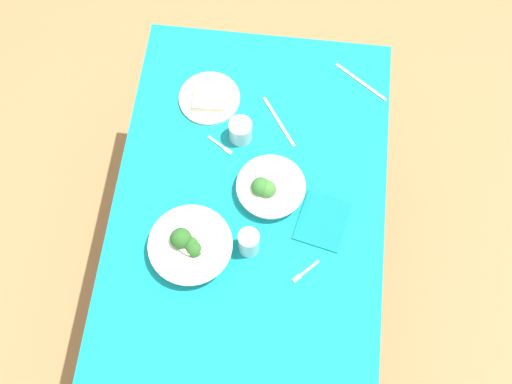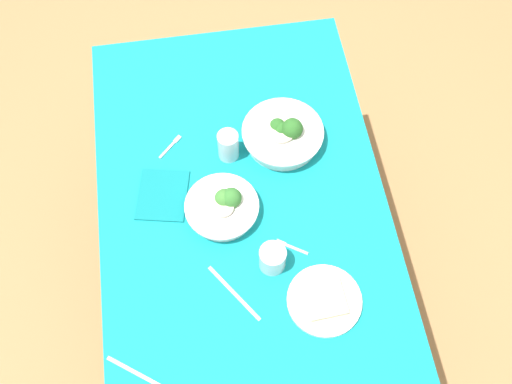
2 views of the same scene
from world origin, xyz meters
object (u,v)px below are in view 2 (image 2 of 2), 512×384
broccoli_bowl_near (223,206)px  table_knife_right (143,377)px  table_knife_left (234,293)px  broccoli_bowl_far (283,134)px  bread_side_plate (325,300)px  water_glass_side (228,146)px  napkin_folded_upper (163,195)px  fork_by_far_bowl (290,247)px  water_glass_center (272,258)px  fork_by_near_bowl (171,146)px

broccoli_bowl_near → table_knife_right: broccoli_bowl_near is taller
table_knife_left → table_knife_right: (0.19, -0.26, 0.00)m
broccoli_bowl_far → bread_side_plate: bearing=2.2°
water_glass_side → napkin_folded_upper: (0.11, -0.22, -0.05)m
broccoli_bowl_far → bread_side_plate: (0.54, 0.02, -0.02)m
broccoli_bowl_near → fork_by_far_bowl: 0.23m
water_glass_center → table_knife_left: (0.07, -0.12, -0.04)m
water_glass_center → table_knife_left: bearing=-59.5°
fork_by_far_bowl → fork_by_near_bowl: size_ratio=1.13×
water_glass_center → table_knife_right: 0.46m
fork_by_near_bowl → napkin_folded_upper: napkin_folded_upper is taller
water_glass_side → fork_by_far_bowl: 0.37m
bread_side_plate → water_glass_center: bearing=-136.7°
broccoli_bowl_far → broccoli_bowl_near: size_ratio=1.17×
broccoli_bowl_near → fork_by_near_bowl: size_ratio=2.77×
broccoli_bowl_near → bread_side_plate: (0.32, 0.24, -0.02)m
water_glass_center → broccoli_bowl_near: bearing=-148.6°
bread_side_plate → table_knife_left: 0.25m
bread_side_plate → water_glass_center: size_ratio=2.52×
fork_by_near_bowl → broccoli_bowl_near: bearing=-107.2°
bread_side_plate → broccoli_bowl_near: bearing=-143.2°
water_glass_side → table_knife_left: 0.45m
broccoli_bowl_near → table_knife_right: bearing=-31.2°
fork_by_near_bowl → water_glass_center: bearing=-105.7°
bread_side_plate → fork_by_far_bowl: bread_side_plate is taller
broccoli_bowl_far → water_glass_center: (0.41, -0.10, 0.01)m
table_knife_right → bread_side_plate: bearing=49.6°
broccoli_bowl_far → water_glass_center: 0.42m
bread_side_plate → table_knife_left: size_ratio=0.99×
broccoli_bowl_near → water_glass_side: 0.20m
fork_by_near_bowl → napkin_folded_upper: size_ratio=0.46×
table_knife_right → napkin_folded_upper: (-0.52, 0.09, 0.00)m
broccoli_bowl_far → table_knife_left: size_ratio=1.22×
bread_side_plate → table_knife_right: bearing=-76.0°
table_knife_left → fork_by_far_bowl: bearing=87.8°
broccoli_bowl_near → water_glass_side: size_ratio=2.10×
water_glass_center → water_glass_side: bearing=-169.2°
fork_by_far_bowl → water_glass_center: bearing=67.8°
bread_side_plate → napkin_folded_upper: bearing=-134.0°
broccoli_bowl_near → water_glass_center: broccoli_bowl_near is taller
broccoli_bowl_far → broccoli_bowl_near: (0.22, -0.22, -0.00)m
broccoli_bowl_far → table_knife_left: broccoli_bowl_far is taller
bread_side_plate → table_knife_right: bread_side_plate is taller
table_knife_left → broccoli_bowl_far: bearing=120.7°
water_glass_center → bread_side_plate: bearing=43.3°
broccoli_bowl_far → water_glass_center: bearing=-14.2°
water_glass_side → water_glass_center: bearing=10.8°
fork_by_far_bowl → napkin_folded_upper: bearing=-0.0°
broccoli_bowl_far → fork_by_far_bowl: bearing=-6.6°
broccoli_bowl_far → fork_by_near_bowl: broccoli_bowl_far is taller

